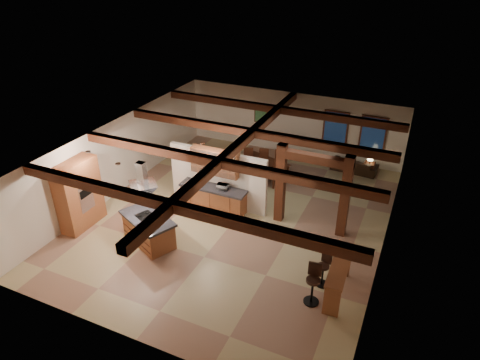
# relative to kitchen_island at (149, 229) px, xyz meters

# --- Properties ---
(ground) EXTENTS (12.00, 12.00, 0.00)m
(ground) POSITION_rel_kitchen_island_xyz_m (2.01, 2.50, -0.48)
(ground) COLOR tan
(ground) RESTS_ON ground
(room_walls) EXTENTS (12.00, 12.00, 12.00)m
(room_walls) POSITION_rel_kitchen_island_xyz_m (2.01, 2.50, 1.30)
(room_walls) COLOR silver
(room_walls) RESTS_ON ground
(ceiling_beams) EXTENTS (10.00, 12.00, 0.28)m
(ceiling_beams) POSITION_rel_kitchen_island_xyz_m (2.01, 2.50, 2.28)
(ceiling_beams) COLOR #401E10
(ceiling_beams) RESTS_ON room_walls
(timber_posts) EXTENTS (2.50, 0.30, 2.90)m
(timber_posts) POSITION_rel_kitchen_island_xyz_m (4.51, 3.00, 1.28)
(timber_posts) COLOR #401E10
(timber_posts) RESTS_ON ground
(partition_wall) EXTENTS (3.80, 0.18, 2.20)m
(partition_wall) POSITION_rel_kitchen_island_xyz_m (1.01, 3.00, 0.62)
(partition_wall) COLOR silver
(partition_wall) RESTS_ON ground
(pantry_cabinet) EXTENTS (0.67, 1.60, 2.40)m
(pantry_cabinet) POSITION_rel_kitchen_island_xyz_m (-2.65, -0.10, 0.72)
(pantry_cabinet) COLOR brown
(pantry_cabinet) RESTS_ON ground
(back_counter) EXTENTS (2.50, 0.66, 0.94)m
(back_counter) POSITION_rel_kitchen_island_xyz_m (1.01, 2.61, -0.01)
(back_counter) COLOR brown
(back_counter) RESTS_ON ground
(upper_display_cabinet) EXTENTS (1.80, 0.36, 0.95)m
(upper_display_cabinet) POSITION_rel_kitchen_island_xyz_m (1.01, 2.81, 1.37)
(upper_display_cabinet) COLOR brown
(upper_display_cabinet) RESTS_ON partition_wall
(range_hood) EXTENTS (1.10, 1.10, 1.40)m
(range_hood) POSITION_rel_kitchen_island_xyz_m (0.00, 0.00, 1.30)
(range_hood) COLOR silver
(range_hood) RESTS_ON room_walls
(back_windows) EXTENTS (2.70, 0.07, 1.70)m
(back_windows) POSITION_rel_kitchen_island_xyz_m (4.81, 8.44, 1.02)
(back_windows) COLOR #401E10
(back_windows) RESTS_ON room_walls
(framed_art) EXTENTS (0.65, 0.05, 0.85)m
(framed_art) POSITION_rel_kitchen_island_xyz_m (0.51, 8.44, 1.22)
(framed_art) COLOR #401E10
(framed_art) RESTS_ON room_walls
(recessed_cans) EXTENTS (3.16, 2.46, 0.03)m
(recessed_cans) POSITION_rel_kitchen_island_xyz_m (-0.52, 0.57, 2.39)
(recessed_cans) COLOR silver
(recessed_cans) RESTS_ON room_walls
(kitchen_island) EXTENTS (2.19, 1.74, 0.96)m
(kitchen_island) POSITION_rel_kitchen_island_xyz_m (0.00, 0.00, 0.00)
(kitchen_island) COLOR brown
(kitchen_island) RESTS_ON ground
(dining_table) EXTENTS (2.29, 1.72, 0.71)m
(dining_table) POSITION_rel_kitchen_island_xyz_m (1.74, 5.65, -0.13)
(dining_table) COLOR #401D10
(dining_table) RESTS_ON ground
(sofa) EXTENTS (1.98, 0.90, 0.56)m
(sofa) POSITION_rel_kitchen_island_xyz_m (5.12, 7.83, -0.20)
(sofa) COLOR black
(sofa) RESTS_ON ground
(microwave) EXTENTS (0.40, 0.28, 0.21)m
(microwave) POSITION_rel_kitchen_island_xyz_m (1.39, 2.61, 0.56)
(microwave) COLOR #B3B2B7
(microwave) RESTS_ON back_counter
(bar_counter) EXTENTS (0.55, 1.90, 0.99)m
(bar_counter) POSITION_rel_kitchen_island_xyz_m (6.14, 0.14, 0.18)
(bar_counter) COLOR brown
(bar_counter) RESTS_ON ground
(side_table) EXTENTS (0.45, 0.45, 0.55)m
(side_table) POSITION_rel_kitchen_island_xyz_m (5.73, 7.74, -0.21)
(side_table) COLOR #401E10
(side_table) RESTS_ON ground
(table_lamp) EXTENTS (0.25, 0.25, 0.29)m
(table_lamp) POSITION_rel_kitchen_island_xyz_m (5.73, 7.74, 0.27)
(table_lamp) COLOR black
(table_lamp) RESTS_ON side_table
(bar_stool_a) EXTENTS (0.43, 0.44, 1.22)m
(bar_stool_a) POSITION_rel_kitchen_island_xyz_m (5.59, -0.43, 0.14)
(bar_stool_a) COLOR black
(bar_stool_a) RESTS_ON ground
(bar_stool_b) EXTENTS (0.38, 0.39, 1.06)m
(bar_stool_b) POSITION_rel_kitchen_island_xyz_m (5.68, 0.37, 0.05)
(bar_stool_b) COLOR black
(bar_stool_b) RESTS_ON ground
(dining_chairs) EXTENTS (2.13, 2.13, 1.13)m
(dining_chairs) POSITION_rel_kitchen_island_xyz_m (1.74, 5.65, 0.09)
(dining_chairs) COLOR #401E10
(dining_chairs) RESTS_ON ground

